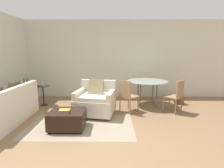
{
  "coord_description": "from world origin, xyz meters",
  "views": [
    {
      "loc": [
        0.29,
        -2.89,
        1.67
      ],
      "look_at": [
        0.25,
        1.98,
        0.75
      ],
      "focal_mm": 28.0,
      "sensor_mm": 36.0,
      "label": 1
    }
  ],
  "objects_px": {
    "book_stack": "(65,110)",
    "potted_plant_small": "(179,98)",
    "side_table": "(43,92)",
    "armchair": "(96,101)",
    "tv_remote_primary": "(69,113)",
    "couch": "(3,110)",
    "dining_chair_near_left": "(127,94)",
    "picture_frame": "(43,83)",
    "dining_table": "(147,83)",
    "dining_chair_near_right": "(176,94)",
    "potted_plant": "(27,98)",
    "ottoman": "(67,119)"
  },
  "relations": [
    {
      "from": "book_stack",
      "to": "potted_plant_small",
      "type": "distance_m",
      "value": 3.65
    },
    {
      "from": "book_stack",
      "to": "side_table",
      "type": "relative_size",
      "value": 0.38
    },
    {
      "from": "armchair",
      "to": "side_table",
      "type": "xyz_separation_m",
      "value": [
        -1.7,
        0.77,
        0.07
      ]
    },
    {
      "from": "book_stack",
      "to": "tv_remote_primary",
      "type": "relative_size",
      "value": 1.62
    },
    {
      "from": "couch",
      "to": "potted_plant_small",
      "type": "xyz_separation_m",
      "value": [
        4.67,
        1.56,
        -0.12
      ]
    },
    {
      "from": "dining_chair_near_left",
      "to": "picture_frame",
      "type": "bearing_deg",
      "value": 166.27
    },
    {
      "from": "dining_table",
      "to": "dining_chair_near_right",
      "type": "bearing_deg",
      "value": -45.0
    },
    {
      "from": "potted_plant",
      "to": "picture_frame",
      "type": "relative_size",
      "value": 7.35
    },
    {
      "from": "book_stack",
      "to": "tv_remote_primary",
      "type": "bearing_deg",
      "value": -45.81
    },
    {
      "from": "book_stack",
      "to": "ottoman",
      "type": "bearing_deg",
      "value": -33.84
    },
    {
      "from": "ottoman",
      "to": "dining_chair_near_right",
      "type": "relative_size",
      "value": 0.82
    },
    {
      "from": "side_table",
      "to": "dining_table",
      "type": "height_order",
      "value": "dining_table"
    },
    {
      "from": "armchair",
      "to": "ottoman",
      "type": "distance_m",
      "value": 1.05
    },
    {
      "from": "dining_chair_near_left",
      "to": "dining_chair_near_right",
      "type": "height_order",
      "value": "same"
    },
    {
      "from": "book_stack",
      "to": "dining_table",
      "type": "xyz_separation_m",
      "value": [
        2.11,
        1.66,
        0.29
      ]
    },
    {
      "from": "book_stack",
      "to": "dining_chair_near_right",
      "type": "xyz_separation_m",
      "value": [
        2.77,
        1.0,
        0.11
      ]
    },
    {
      "from": "potted_plant",
      "to": "book_stack",
      "type": "bearing_deg",
      "value": -44.85
    },
    {
      "from": "armchair",
      "to": "dining_chair_near_left",
      "type": "bearing_deg",
      "value": 9.64
    },
    {
      "from": "side_table",
      "to": "potted_plant_small",
      "type": "bearing_deg",
      "value": 2.34
    },
    {
      "from": "book_stack",
      "to": "dining_table",
      "type": "height_order",
      "value": "dining_table"
    },
    {
      "from": "couch",
      "to": "tv_remote_primary",
      "type": "xyz_separation_m",
      "value": [
        1.64,
        -0.38,
        0.09
      ]
    },
    {
      "from": "dining_table",
      "to": "potted_plant",
      "type": "bearing_deg",
      "value": -179.4
    },
    {
      "from": "couch",
      "to": "dining_chair_near_left",
      "type": "xyz_separation_m",
      "value": [
        2.94,
        0.76,
        0.21
      ]
    },
    {
      "from": "picture_frame",
      "to": "potted_plant_small",
      "type": "distance_m",
      "value": 4.32
    },
    {
      "from": "armchair",
      "to": "potted_plant",
      "type": "distance_m",
      "value": 2.35
    },
    {
      "from": "tv_remote_primary",
      "to": "side_table",
      "type": "xyz_separation_m",
      "value": [
        -1.26,
        1.77,
        0.03
      ]
    },
    {
      "from": "ottoman",
      "to": "book_stack",
      "type": "bearing_deg",
      "value": 146.16
    },
    {
      "from": "picture_frame",
      "to": "dining_chair_near_left",
      "type": "bearing_deg",
      "value": -13.73
    },
    {
      "from": "couch",
      "to": "potted_plant_small",
      "type": "bearing_deg",
      "value": 18.47
    },
    {
      "from": "side_table",
      "to": "dining_table",
      "type": "bearing_deg",
      "value": 0.72
    },
    {
      "from": "book_stack",
      "to": "side_table",
      "type": "xyz_separation_m",
      "value": [
        -1.11,
        1.62,
        0.03
      ]
    },
    {
      "from": "dining_table",
      "to": "dining_chair_near_left",
      "type": "relative_size",
      "value": 1.38
    },
    {
      "from": "armchair",
      "to": "book_stack",
      "type": "relative_size",
      "value": 4.77
    },
    {
      "from": "tv_remote_primary",
      "to": "dining_chair_near_right",
      "type": "xyz_separation_m",
      "value": [
        2.63,
        1.14,
        0.12
      ]
    },
    {
      "from": "dining_chair_near_right",
      "to": "potted_plant",
      "type": "bearing_deg",
      "value": 171.91
    },
    {
      "from": "picture_frame",
      "to": "dining_chair_near_left",
      "type": "height_order",
      "value": "dining_chair_near_left"
    },
    {
      "from": "ottoman",
      "to": "potted_plant_small",
      "type": "distance_m",
      "value": 3.61
    },
    {
      "from": "tv_remote_primary",
      "to": "potted_plant_small",
      "type": "relative_size",
      "value": 0.2
    },
    {
      "from": "potted_plant",
      "to": "dining_table",
      "type": "bearing_deg",
      "value": 0.6
    },
    {
      "from": "ottoman",
      "to": "dining_table",
      "type": "height_order",
      "value": "dining_table"
    },
    {
      "from": "couch",
      "to": "book_stack",
      "type": "xyz_separation_m",
      "value": [
        1.5,
        -0.24,
        0.1
      ]
    },
    {
      "from": "potted_plant_small",
      "to": "dining_chair_near_left",
      "type": "bearing_deg",
      "value": -155.19
    },
    {
      "from": "couch",
      "to": "picture_frame",
      "type": "xyz_separation_m",
      "value": [
        0.39,
        1.39,
        0.38
      ]
    },
    {
      "from": "armchair",
      "to": "picture_frame",
      "type": "height_order",
      "value": "armchair"
    },
    {
      "from": "potted_plant",
      "to": "dining_chair_near_right",
      "type": "height_order",
      "value": "potted_plant"
    },
    {
      "from": "dining_chair_near_left",
      "to": "potted_plant_small",
      "type": "height_order",
      "value": "dining_chair_near_left"
    },
    {
      "from": "dining_chair_near_right",
      "to": "potted_plant_small",
      "type": "height_order",
      "value": "dining_chair_near_right"
    },
    {
      "from": "dining_chair_near_left",
      "to": "potted_plant_small",
      "type": "xyz_separation_m",
      "value": [
        1.73,
        0.8,
        -0.33
      ]
    },
    {
      "from": "couch",
      "to": "potted_plant_small",
      "type": "relative_size",
      "value": 2.64
    },
    {
      "from": "armchair",
      "to": "tv_remote_primary",
      "type": "xyz_separation_m",
      "value": [
        -0.45,
        -1.0,
        0.04
      ]
    }
  ]
}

